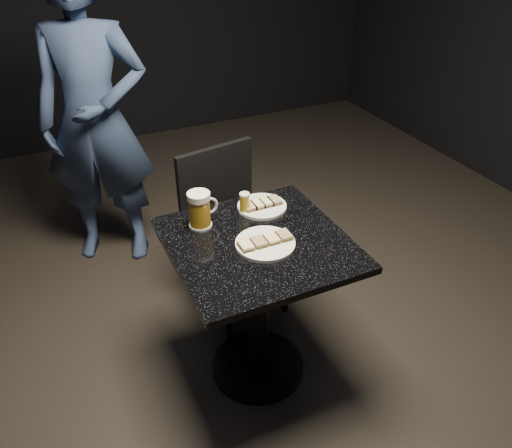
{
  "coord_description": "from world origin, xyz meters",
  "views": [
    {
      "loc": [
        -0.69,
        -1.48,
        1.91
      ],
      "look_at": [
        0.0,
        0.02,
        0.82
      ],
      "focal_mm": 35.0,
      "sensor_mm": 36.0,
      "label": 1
    }
  ],
  "objects_px": {
    "patron": "(95,121)",
    "table": "(258,287)",
    "chair": "(230,224)",
    "plate_small": "(262,206)",
    "plate_large": "(265,244)",
    "beer_tumbler": "(245,203)",
    "beer_mug": "(200,210)"
  },
  "relations": [
    {
      "from": "patron",
      "to": "beer_tumbler",
      "type": "relative_size",
      "value": 17.75
    },
    {
      "from": "patron",
      "to": "table",
      "type": "bearing_deg",
      "value": -49.04
    },
    {
      "from": "plate_large",
      "to": "chair",
      "type": "xyz_separation_m",
      "value": [
        0.07,
        0.55,
        -0.26
      ]
    },
    {
      "from": "patron",
      "to": "table",
      "type": "height_order",
      "value": "patron"
    },
    {
      "from": "plate_large",
      "to": "chair",
      "type": "distance_m",
      "value": 0.61
    },
    {
      "from": "table",
      "to": "beer_tumbler",
      "type": "height_order",
      "value": "beer_tumbler"
    },
    {
      "from": "beer_tumbler",
      "to": "chair",
      "type": "bearing_deg",
      "value": 81.5
    },
    {
      "from": "beer_mug",
      "to": "table",
      "type": "bearing_deg",
      "value": -50.04
    },
    {
      "from": "beer_mug",
      "to": "plate_small",
      "type": "bearing_deg",
      "value": 4.22
    },
    {
      "from": "plate_large",
      "to": "table",
      "type": "relative_size",
      "value": 0.32
    },
    {
      "from": "patron",
      "to": "chair",
      "type": "relative_size",
      "value": 1.97
    },
    {
      "from": "plate_large",
      "to": "plate_small",
      "type": "xyz_separation_m",
      "value": [
        0.11,
        0.26,
        0.0
      ]
    },
    {
      "from": "plate_small",
      "to": "beer_tumbler",
      "type": "bearing_deg",
      "value": -175.5
    },
    {
      "from": "beer_tumbler",
      "to": "table",
      "type": "bearing_deg",
      "value": -99.68
    },
    {
      "from": "table",
      "to": "beer_tumbler",
      "type": "relative_size",
      "value": 7.65
    },
    {
      "from": "patron",
      "to": "beer_tumbler",
      "type": "xyz_separation_m",
      "value": [
        0.44,
        -1.05,
        -0.07
      ]
    },
    {
      "from": "patron",
      "to": "table",
      "type": "distance_m",
      "value": 1.37
    },
    {
      "from": "patron",
      "to": "beer_tumbler",
      "type": "height_order",
      "value": "patron"
    },
    {
      "from": "chair",
      "to": "plate_small",
      "type": "bearing_deg",
      "value": -81.96
    },
    {
      "from": "plate_small",
      "to": "beer_tumbler",
      "type": "distance_m",
      "value": 0.1
    },
    {
      "from": "table",
      "to": "chair",
      "type": "height_order",
      "value": "chair"
    },
    {
      "from": "patron",
      "to": "plate_large",
      "type": "bearing_deg",
      "value": -48.97
    },
    {
      "from": "plate_small",
      "to": "beer_mug",
      "type": "bearing_deg",
      "value": -175.78
    },
    {
      "from": "plate_large",
      "to": "table",
      "type": "height_order",
      "value": "plate_large"
    },
    {
      "from": "plate_small",
      "to": "patron",
      "type": "relative_size",
      "value": 0.13
    },
    {
      "from": "plate_large",
      "to": "patron",
      "type": "xyz_separation_m",
      "value": [
        -0.42,
        1.3,
        0.11
      ]
    },
    {
      "from": "table",
      "to": "beer_tumbler",
      "type": "distance_m",
      "value": 0.36
    },
    {
      "from": "plate_large",
      "to": "plate_small",
      "type": "bearing_deg",
      "value": 67.17
    },
    {
      "from": "table",
      "to": "beer_tumbler",
      "type": "xyz_separation_m",
      "value": [
        0.04,
        0.22,
        0.29
      ]
    },
    {
      "from": "plate_small",
      "to": "beer_tumbler",
      "type": "relative_size",
      "value": 2.23
    },
    {
      "from": "plate_large",
      "to": "patron",
      "type": "relative_size",
      "value": 0.14
    },
    {
      "from": "beer_mug",
      "to": "plate_large",
      "type": "bearing_deg",
      "value": -52.58
    }
  ]
}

